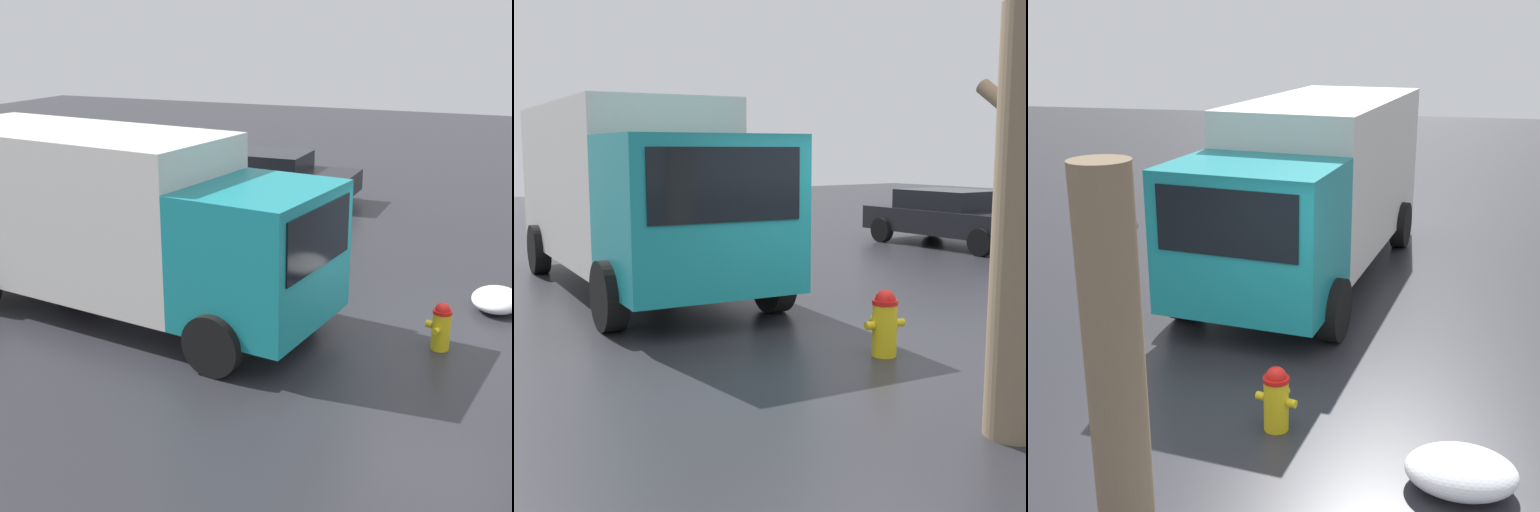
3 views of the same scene
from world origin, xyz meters
The scene contains 5 objects.
ground_plane centered at (0.00, 0.00, 0.00)m, with size 60.00×60.00×0.00m, color #28282D.
fire_hydrant centered at (0.00, 0.00, 0.38)m, with size 0.39×0.48×0.74m.
delivery_truck centered at (5.31, 0.56, 1.65)m, with size 7.39×3.30×3.02m.
parked_car centered at (5.80, -7.86, 0.69)m, with size 4.41×2.10×1.32m.
snow_pile_curbside centered at (-0.64, -1.96, 0.18)m, with size 0.85×1.07×0.36m.
Camera 1 is at (-1.27, 10.06, 4.68)m, focal length 50.00 mm.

